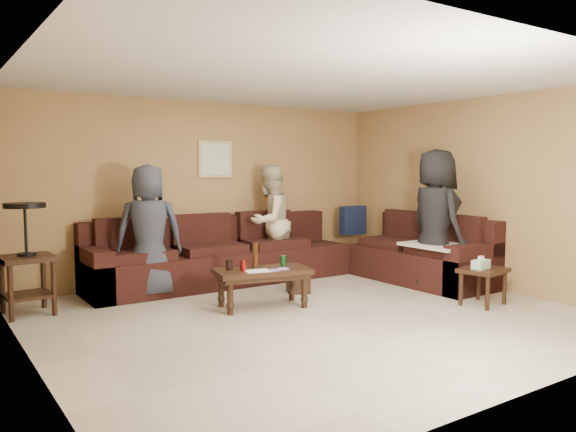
{
  "coord_description": "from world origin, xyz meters",
  "views": [
    {
      "loc": [
        -3.5,
        -4.73,
        1.58
      ],
      "look_at": [
        0.25,
        0.85,
        1.0
      ],
      "focal_mm": 35.0,
      "sensor_mm": 36.0,
      "label": 1
    }
  ],
  "objects_px": {
    "side_table_right": "(483,273)",
    "person_left": "(149,231)",
    "end_table_left": "(27,257)",
    "person_right": "(436,220)",
    "waste_bin": "(298,280)",
    "person_middle": "(269,222)",
    "sectional_sofa": "(295,260)",
    "coffee_table": "(262,275)"
  },
  "relations": [
    {
      "from": "side_table_right",
      "to": "person_middle",
      "type": "distance_m",
      "value": 3.03
    },
    {
      "from": "sectional_sofa",
      "to": "person_left",
      "type": "relative_size",
      "value": 2.86
    },
    {
      "from": "coffee_table",
      "to": "side_table_right",
      "type": "distance_m",
      "value": 2.53
    },
    {
      "from": "end_table_left",
      "to": "person_middle",
      "type": "bearing_deg",
      "value": 5.23
    },
    {
      "from": "end_table_left",
      "to": "person_right",
      "type": "relative_size",
      "value": 0.66
    },
    {
      "from": "coffee_table",
      "to": "person_right",
      "type": "height_order",
      "value": "person_right"
    },
    {
      "from": "coffee_table",
      "to": "end_table_left",
      "type": "xyz_separation_m",
      "value": [
        -2.25,
        1.14,
        0.26
      ]
    },
    {
      "from": "coffee_table",
      "to": "person_right",
      "type": "bearing_deg",
      "value": -9.87
    },
    {
      "from": "waste_bin",
      "to": "person_right",
      "type": "relative_size",
      "value": 0.17
    },
    {
      "from": "waste_bin",
      "to": "person_right",
      "type": "xyz_separation_m",
      "value": [
        1.61,
        -0.81,
        0.75
      ]
    },
    {
      "from": "sectional_sofa",
      "to": "waste_bin",
      "type": "bearing_deg",
      "value": -120.59
    },
    {
      "from": "end_table_left",
      "to": "person_middle",
      "type": "height_order",
      "value": "person_middle"
    },
    {
      "from": "sectional_sofa",
      "to": "end_table_left",
      "type": "xyz_separation_m",
      "value": [
        -3.32,
        0.25,
        0.31
      ]
    },
    {
      "from": "sectional_sofa",
      "to": "end_table_left",
      "type": "relative_size",
      "value": 3.85
    },
    {
      "from": "side_table_right",
      "to": "coffee_table",
      "type": "bearing_deg",
      "value": 148.44
    },
    {
      "from": "side_table_right",
      "to": "waste_bin",
      "type": "distance_m",
      "value": 2.22
    },
    {
      "from": "side_table_right",
      "to": "person_left",
      "type": "xyz_separation_m",
      "value": [
        -3.04,
        2.51,
        0.44
      ]
    },
    {
      "from": "sectional_sofa",
      "to": "person_left",
      "type": "height_order",
      "value": "person_left"
    },
    {
      "from": "sectional_sofa",
      "to": "person_left",
      "type": "bearing_deg",
      "value": 171.45
    },
    {
      "from": "person_left",
      "to": "person_right",
      "type": "bearing_deg",
      "value": 171.52
    },
    {
      "from": "sectional_sofa",
      "to": "waste_bin",
      "type": "xyz_separation_m",
      "value": [
        -0.29,
        -0.5,
        -0.17
      ]
    },
    {
      "from": "person_right",
      "to": "coffee_table",
      "type": "bearing_deg",
      "value": 90.86
    },
    {
      "from": "person_left",
      "to": "person_right",
      "type": "height_order",
      "value": "person_right"
    },
    {
      "from": "end_table_left",
      "to": "side_table_right",
      "type": "bearing_deg",
      "value": -29.17
    },
    {
      "from": "coffee_table",
      "to": "person_right",
      "type": "distance_m",
      "value": 2.48
    },
    {
      "from": "end_table_left",
      "to": "waste_bin",
      "type": "bearing_deg",
      "value": -13.81
    },
    {
      "from": "side_table_right",
      "to": "waste_bin",
      "type": "xyz_separation_m",
      "value": [
        -1.38,
        1.72,
        -0.22
      ]
    },
    {
      "from": "person_left",
      "to": "person_middle",
      "type": "relative_size",
      "value": 1.01
    },
    {
      "from": "end_table_left",
      "to": "person_right",
      "type": "bearing_deg",
      "value": -18.5
    },
    {
      "from": "waste_bin",
      "to": "person_left",
      "type": "height_order",
      "value": "person_left"
    },
    {
      "from": "waste_bin",
      "to": "person_right",
      "type": "bearing_deg",
      "value": -26.64
    },
    {
      "from": "end_table_left",
      "to": "waste_bin",
      "type": "xyz_separation_m",
      "value": [
        3.03,
        -0.74,
        -0.47
      ]
    },
    {
      "from": "sectional_sofa",
      "to": "coffee_table",
      "type": "xyz_separation_m",
      "value": [
        -1.07,
        -0.89,
        0.05
      ]
    },
    {
      "from": "person_middle",
      "to": "side_table_right",
      "type": "bearing_deg",
      "value": 89.31
    },
    {
      "from": "sectional_sofa",
      "to": "person_middle",
      "type": "xyz_separation_m",
      "value": [
        -0.07,
        0.54,
        0.48
      ]
    },
    {
      "from": "end_table_left",
      "to": "side_table_right",
      "type": "distance_m",
      "value": 5.06
    },
    {
      "from": "sectional_sofa",
      "to": "person_middle",
      "type": "relative_size",
      "value": 2.88
    },
    {
      "from": "side_table_right",
      "to": "person_left",
      "type": "distance_m",
      "value": 3.97
    },
    {
      "from": "coffee_table",
      "to": "end_table_left",
      "type": "height_order",
      "value": "end_table_left"
    },
    {
      "from": "coffee_table",
      "to": "waste_bin",
      "type": "distance_m",
      "value": 0.89
    },
    {
      "from": "coffee_table",
      "to": "person_right",
      "type": "xyz_separation_m",
      "value": [
        2.38,
        -0.41,
        0.53
      ]
    },
    {
      "from": "sectional_sofa",
      "to": "end_table_left",
      "type": "height_order",
      "value": "end_table_left"
    }
  ]
}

